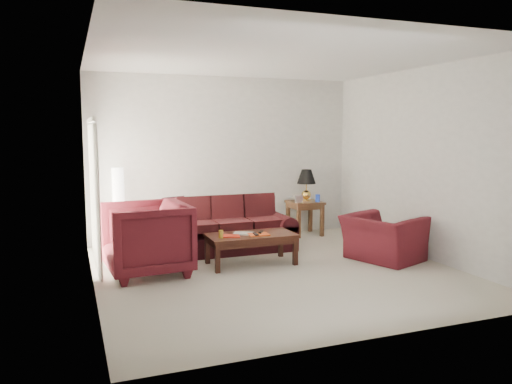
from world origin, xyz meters
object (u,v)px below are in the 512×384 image
armchair_left (147,239)px  armchair_right (383,238)px  floor_lamp (119,208)px  coffee_table (251,249)px  sofa (230,226)px  end_table (305,218)px

armchair_left → armchair_right: armchair_left is taller
floor_lamp → coffee_table: bearing=-44.3°
floor_lamp → armchair_right: floor_lamp is taller
sofa → end_table: sofa is taller
sofa → armchair_left: armchair_left is taller
floor_lamp → armchair_right: (3.77, -2.21, -0.35)m
coffee_table → floor_lamp: bearing=114.9°
armchair_left → coffee_table: armchair_left is taller
floor_lamp → armchair_left: floor_lamp is taller
armchair_left → armchair_right: size_ratio=1.04×
floor_lamp → coffee_table: floor_lamp is taller
sofa → coffee_table: (0.04, -0.91, -0.20)m
floor_lamp → coffee_table: size_ratio=1.07×
floor_lamp → coffee_table: 2.51m
armchair_left → armchair_right: bearing=77.8°
end_table → floor_lamp: bearing=179.2°
sofa → floor_lamp: floor_lamp is taller
end_table → coffee_table: end_table is taller
armchair_left → floor_lamp: bearing=-177.2°
end_table → armchair_left: size_ratio=0.58×
sofa → end_table: 1.91m
sofa → armchair_left: 1.76m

